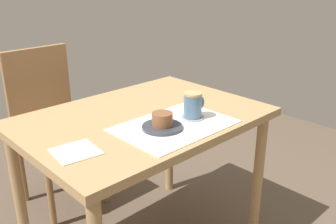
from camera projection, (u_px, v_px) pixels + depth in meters
name	position (u px, v px, depth m)	size (l,w,h in m)	color
dining_table	(143.00, 133.00, 1.68)	(1.05, 0.75, 0.73)	tan
wooden_chair	(52.00, 122.00, 2.18)	(0.42, 0.42, 0.92)	#997047
placemat	(175.00, 125.00, 1.54)	(0.47, 0.33, 0.00)	white
pastry_plate	(162.00, 127.00, 1.50)	(0.16, 0.16, 0.01)	#333842
pastry	(162.00, 119.00, 1.49)	(0.08, 0.08, 0.05)	brown
coffee_coaster	(192.00, 117.00, 1.61)	(0.10, 0.10, 0.01)	#99999E
coffee_mug	(193.00, 105.00, 1.59)	(0.11, 0.08, 0.11)	slate
paper_napkin	(76.00, 152.00, 1.32)	(0.15, 0.15, 0.00)	silver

